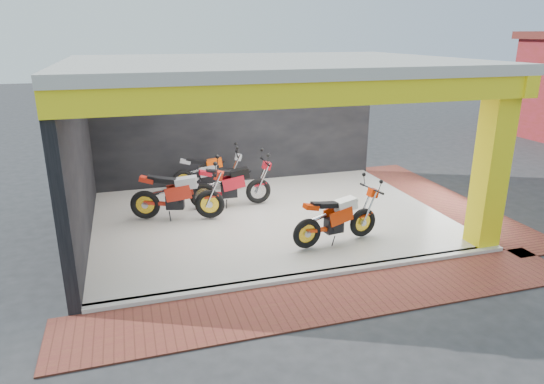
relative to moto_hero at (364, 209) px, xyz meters
The scene contains 15 objects.
ground 1.70m from the moto_hero, behind, with size 80.00×80.00×0.00m, color #2D2D30.
showroom_floor 2.45m from the moto_hero, 130.10° to the left, with size 8.00×6.00×0.10m, color white.
showroom_ceiling 3.71m from the moto_hero, 130.10° to the left, with size 8.40×6.40×0.20m, color beige.
back_wall 5.23m from the moto_hero, 107.18° to the left, with size 8.20×0.20×3.50m, color black.
left_wall 5.98m from the moto_hero, 162.24° to the left, with size 0.20×6.20×3.50m, color black.
corner_column 2.63m from the moto_hero, 23.06° to the right, with size 0.50×0.50×3.50m, color yellow.
header_beam_front 3.21m from the moto_hero, 141.57° to the right, with size 8.40×0.30×0.40m, color yellow.
header_beam_right 4.00m from the moto_hero, 35.89° to the left, with size 0.30×6.40×0.40m, color yellow.
floor_kerb 2.06m from the moto_hero, 141.11° to the right, with size 8.00×0.20×0.10m, color white.
paver_front 2.61m from the moto_hero, 127.11° to the right, with size 9.00×1.40×0.03m, color brown.
paver_right 3.81m from the moto_hero, 28.70° to the left, with size 1.40×7.00×0.03m, color brown.
moto_hero is the anchor object (origin of this frame).
moto_row_a 3.51m from the moto_hero, 145.50° to the left, with size 2.29×0.85×1.40m, color red, non-canonical shape.
moto_row_b 3.09m from the moto_hero, 120.00° to the left, with size 2.15×0.80×1.31m, color red, non-canonical shape.
moto_row_c 4.48m from the moto_hero, 115.66° to the left, with size 1.99×0.74×1.22m, color #9FA1A6, non-canonical shape.
Camera 1 is at (-3.07, -8.31, 4.22)m, focal length 32.00 mm.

